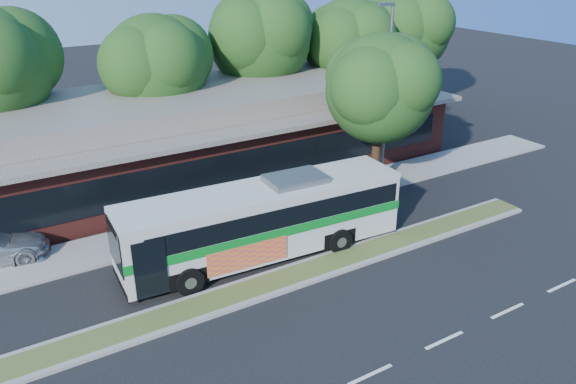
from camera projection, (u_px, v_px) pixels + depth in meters
name	position (u px, v px, depth m)	size (l,w,h in m)	color
ground	(282.00, 292.00, 20.23)	(120.00, 120.00, 0.00)	black
median_strip	(274.00, 282.00, 20.67)	(26.00, 1.10, 0.15)	#3F5222
sidewalk	(209.00, 222.00, 25.21)	(44.00, 2.60, 0.12)	gray
plaza_building	(156.00, 139.00, 29.53)	(33.20, 11.20, 4.45)	maroon
lamp_post	(386.00, 91.00, 27.51)	(0.93, 0.18, 9.07)	slate
tree_bg_c	(161.00, 63.00, 30.48)	(6.24, 5.60, 8.26)	black
tree_bg_d	(265.00, 36.00, 34.30)	(6.91, 6.20, 9.37)	black
tree_bg_e	(353.00, 41.00, 36.63)	(6.47, 5.80, 8.50)	black
tree_bg_f	(411.00, 28.00, 40.15)	(6.69, 6.00, 8.92)	black
transit_bus	(264.00, 216.00, 21.92)	(11.55, 3.16, 3.21)	beige
sidewalk_tree	(385.00, 85.00, 26.55)	(5.78, 5.18, 7.89)	black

